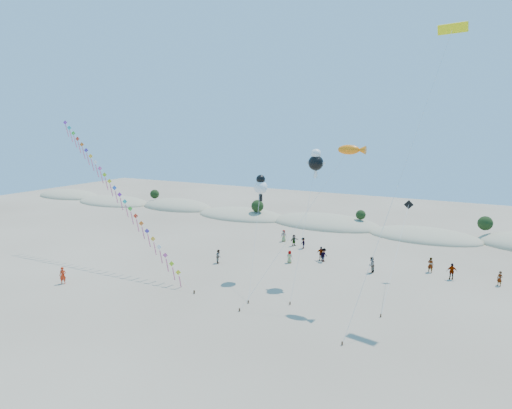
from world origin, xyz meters
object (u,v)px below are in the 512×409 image
at_px(parafoil_kite, 451,34).
at_px(fish_kite, 351,150).
at_px(kite_train, 115,190).
at_px(flyer_foreground, 63,275).

bearing_deg(parafoil_kite, fish_kite, -158.40).
bearing_deg(fish_kite, kite_train, -175.79).
height_order(kite_train, flyer_foreground, kite_train).
height_order(kite_train, parafoil_kite, parafoil_kite).
relative_size(fish_kite, parafoil_kite, 0.59).
height_order(fish_kite, flyer_foreground, fish_kite).
bearing_deg(parafoil_kite, kite_train, -171.93).
xyz_separation_m(parafoil_kite, flyer_foreground, (-35.10, -12.82, -23.29)).
bearing_deg(fish_kite, parafoil_kite, 21.60).
bearing_deg(flyer_foreground, kite_train, 53.86).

